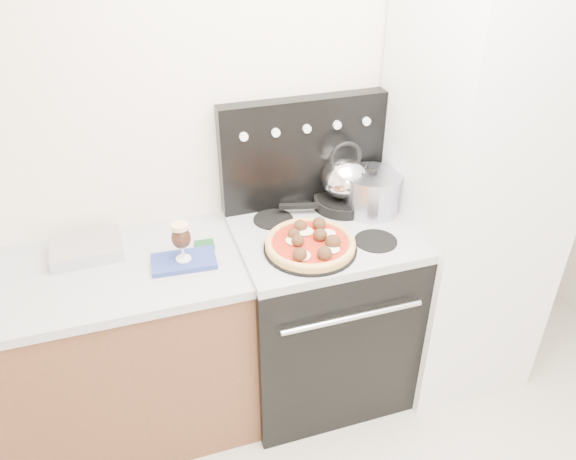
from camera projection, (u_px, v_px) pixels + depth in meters
name	position (u px, v px, depth m)	size (l,w,h in m)	color
room_shell	(415.00, 298.00, 1.53)	(3.52, 3.01, 2.52)	beige
base_cabinet	(79.00, 365.00, 2.43)	(1.45, 0.60, 0.86)	brown
countertop	(55.00, 282.00, 2.18)	(1.48, 0.63, 0.04)	#B3B3B6
stove_body	(320.00, 315.00, 2.69)	(0.76, 0.65, 0.88)	black
cooktop	(323.00, 234.00, 2.44)	(0.76, 0.65, 0.04)	#ADADB2
backguard	(303.00, 152.00, 2.52)	(0.76, 0.08, 0.50)	black
fridge	(467.00, 202.00, 2.58)	(0.64, 0.68, 1.90)	silver
foil_sheet	(87.00, 249.00, 2.30)	(0.28, 0.21, 0.06)	white
oven_mitt	(184.00, 261.00, 2.25)	(0.26, 0.15, 0.02)	navy
beer_glass	(182.00, 242.00, 2.20)	(0.08, 0.08, 0.17)	black
pizza_pan	(310.00, 248.00, 2.30)	(0.38, 0.38, 0.01)	black
pizza	(310.00, 242.00, 2.29)	(0.37, 0.37, 0.05)	#E3A46A
skillet	(343.00, 202.00, 2.59)	(0.27, 0.27, 0.05)	black
tea_kettle	(344.00, 175.00, 2.52)	(0.21, 0.21, 0.23)	white
stock_pot	(372.00, 194.00, 2.52)	(0.25, 0.25, 0.18)	#ABADC2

